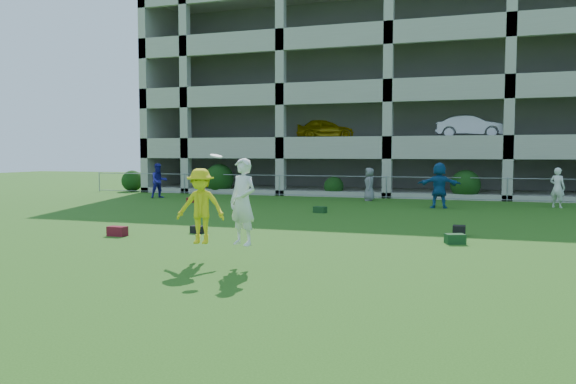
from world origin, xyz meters
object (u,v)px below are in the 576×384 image
(frisbee_contest, at_px, (214,205))
(bystander_a, at_px, (159,181))
(bystander_d, at_px, (439,185))
(crate_d, at_px, (459,230))
(bystander_e, at_px, (557,188))
(bystander_c, at_px, (369,184))
(parking_garage, at_px, (406,99))

(frisbee_contest, bearing_deg, bystander_a, 124.64)
(bystander_d, xyz_separation_m, crate_d, (1.00, -8.31, -0.85))
(bystander_e, distance_m, frisbee_contest, 18.34)
(bystander_c, height_order, parking_garage, parking_garage)
(bystander_d, height_order, crate_d, bystander_d)
(parking_garage, bearing_deg, bystander_e, -55.33)
(bystander_a, bearing_deg, bystander_d, -51.84)
(frisbee_contest, bearing_deg, bystander_d, 73.89)
(bystander_e, distance_m, parking_garage, 14.80)
(bystander_d, bearing_deg, parking_garage, -83.85)
(bystander_a, height_order, bystander_c, bystander_a)
(crate_d, xyz_separation_m, parking_garage, (-3.95, 21.53, 5.86))
(bystander_c, distance_m, frisbee_contest, 16.93)
(bystander_c, bearing_deg, bystander_e, 66.54)
(bystander_c, bearing_deg, bystander_d, 35.04)
(crate_d, bearing_deg, bystander_a, 149.01)
(bystander_c, distance_m, parking_garage, 11.68)
(bystander_d, distance_m, parking_garage, 14.44)
(bystander_c, xyz_separation_m, parking_garage, (0.60, 10.45, 5.18))
(crate_d, distance_m, frisbee_contest, 7.83)
(bystander_e, bearing_deg, frisbee_contest, 92.12)
(frisbee_contest, bearing_deg, parking_garage, 87.61)
(bystander_a, bearing_deg, bystander_e, -45.51)
(bystander_c, bearing_deg, frisbee_contest, -18.77)
(bystander_d, bearing_deg, bystander_a, -10.56)
(bystander_d, xyz_separation_m, parking_garage, (-2.94, 13.22, 5.01))
(crate_d, bearing_deg, bystander_e, 68.64)
(parking_garage, bearing_deg, bystander_a, -133.77)
(bystander_c, relative_size, bystander_d, 0.84)
(bystander_c, bearing_deg, crate_d, 5.39)
(bystander_a, height_order, bystander_d, bystander_d)
(bystander_a, relative_size, bystander_c, 1.11)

